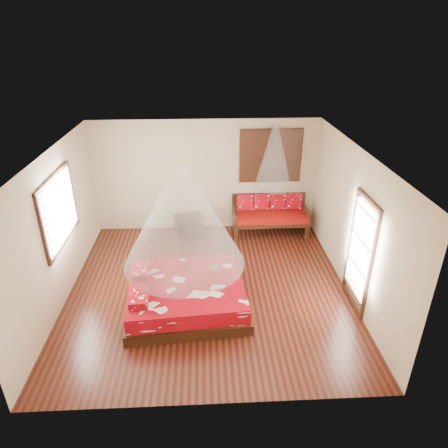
% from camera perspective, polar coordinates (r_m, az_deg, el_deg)
% --- Properties ---
extents(room, '(5.54, 5.54, 2.84)m').
position_cam_1_polar(room, '(7.41, -2.40, -0.29)').
color(room, black).
rests_on(room, ground).
extents(bed, '(2.33, 2.14, 0.65)m').
position_cam_1_polar(bed, '(7.57, -5.54, -9.99)').
color(bed, black).
rests_on(bed, floor).
extents(daybed, '(1.86, 0.83, 0.96)m').
position_cam_1_polar(daybed, '(10.07, 6.57, 1.55)').
color(daybed, black).
rests_on(daybed, floor).
extents(storage_chest, '(0.78, 0.66, 0.46)m').
position_cam_1_polar(storage_chest, '(10.13, -5.03, -0.01)').
color(storage_chest, black).
rests_on(storage_chest, floor).
extents(shutter_panel, '(1.52, 0.06, 1.32)m').
position_cam_1_polar(shutter_panel, '(9.89, 6.68, 9.63)').
color(shutter_panel, black).
rests_on(shutter_panel, wall_back).
extents(window_left, '(0.10, 1.74, 1.34)m').
position_cam_1_polar(window_left, '(7.93, -22.46, 1.86)').
color(window_left, black).
rests_on(window_left, wall_left).
extents(glazed_door, '(0.08, 1.02, 2.16)m').
position_cam_1_polar(glazed_door, '(7.56, 18.83, -4.09)').
color(glazed_door, black).
rests_on(glazed_door, floor).
extents(wine_tray, '(0.23, 0.23, 0.19)m').
position_cam_1_polar(wine_tray, '(7.79, -1.45, -6.01)').
color(wine_tray, brown).
rests_on(wine_tray, bed).
extents(mosquito_net_main, '(2.13, 2.13, 1.80)m').
position_cam_1_polar(mosquito_net_main, '(6.75, -5.96, 1.02)').
color(mosquito_net_main, white).
rests_on(mosquito_net_main, ceiling).
extents(mosquito_net_daybed, '(0.89, 0.89, 1.50)m').
position_cam_1_polar(mosquito_net_daybed, '(9.42, 7.16, 9.39)').
color(mosquito_net_daybed, white).
rests_on(mosquito_net_daybed, ceiling).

